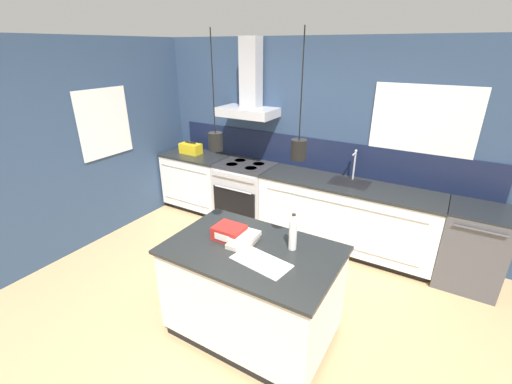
{
  "coord_description": "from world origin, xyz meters",
  "views": [
    {
      "loc": [
        1.59,
        -2.27,
        2.49
      ],
      "look_at": [
        -0.12,
        0.6,
        1.05
      ],
      "focal_mm": 24.0,
      "sensor_mm": 36.0,
      "label": 1
    }
  ],
  "objects_px": {
    "dishwasher": "(472,247)",
    "yellow_toolbox": "(191,149)",
    "oven_range": "(245,193)",
    "bottle_on_island": "(293,234)",
    "book_stack": "(244,239)",
    "red_supply_box": "(229,232)"
  },
  "relations": [
    {
      "from": "dishwasher",
      "to": "red_supply_box",
      "type": "bearing_deg",
      "value": -136.92
    },
    {
      "from": "oven_range",
      "to": "dishwasher",
      "type": "bearing_deg",
      "value": 0.08
    },
    {
      "from": "red_supply_box",
      "to": "yellow_toolbox",
      "type": "relative_size",
      "value": 0.76
    },
    {
      "from": "oven_range",
      "to": "dishwasher",
      "type": "height_order",
      "value": "same"
    },
    {
      "from": "oven_range",
      "to": "yellow_toolbox",
      "type": "xyz_separation_m",
      "value": [
        -1.02,
        0.0,
        0.54
      ]
    },
    {
      "from": "dishwasher",
      "to": "yellow_toolbox",
      "type": "distance_m",
      "value": 3.98
    },
    {
      "from": "oven_range",
      "to": "yellow_toolbox",
      "type": "height_order",
      "value": "yellow_toolbox"
    },
    {
      "from": "dishwasher",
      "to": "bottle_on_island",
      "type": "xyz_separation_m",
      "value": [
        -1.39,
        -1.69,
        0.59
      ]
    },
    {
      "from": "bottle_on_island",
      "to": "book_stack",
      "type": "relative_size",
      "value": 1.06
    },
    {
      "from": "book_stack",
      "to": "dishwasher",
      "type": "bearing_deg",
      "value": 45.58
    },
    {
      "from": "bottle_on_island",
      "to": "red_supply_box",
      "type": "bearing_deg",
      "value": -166.97
    },
    {
      "from": "dishwasher",
      "to": "yellow_toolbox",
      "type": "height_order",
      "value": "yellow_toolbox"
    },
    {
      "from": "bottle_on_island",
      "to": "yellow_toolbox",
      "type": "bearing_deg",
      "value": 146.49
    },
    {
      "from": "dishwasher",
      "to": "book_stack",
      "type": "xyz_separation_m",
      "value": [
        -1.79,
        -1.82,
        0.49
      ]
    },
    {
      "from": "oven_range",
      "to": "bottle_on_island",
      "type": "distance_m",
      "value": 2.36
    },
    {
      "from": "oven_range",
      "to": "book_stack",
      "type": "xyz_separation_m",
      "value": [
        1.14,
        -1.82,
        0.49
      ]
    },
    {
      "from": "yellow_toolbox",
      "to": "red_supply_box",
      "type": "bearing_deg",
      "value": -42.28
    },
    {
      "from": "red_supply_box",
      "to": "yellow_toolbox",
      "type": "distance_m",
      "value": 2.7
    },
    {
      "from": "book_stack",
      "to": "yellow_toolbox",
      "type": "relative_size",
      "value": 0.9
    },
    {
      "from": "red_supply_box",
      "to": "bottle_on_island",
      "type": "bearing_deg",
      "value": 13.03
    },
    {
      "from": "oven_range",
      "to": "red_supply_box",
      "type": "relative_size",
      "value": 3.5
    },
    {
      "from": "book_stack",
      "to": "red_supply_box",
      "type": "relative_size",
      "value": 1.18
    }
  ]
}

